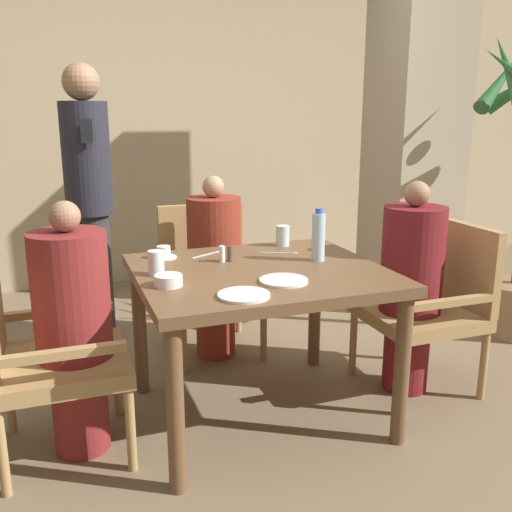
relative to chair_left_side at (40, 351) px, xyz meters
name	(u,v)px	position (x,y,z in m)	size (l,w,h in m)	color
ground_plane	(259,414)	(0.99, 0.00, -0.49)	(16.00, 16.00, 0.00)	#7A664C
wall_back	(155,119)	(0.99, 2.58, 0.91)	(8.00, 0.06, 2.80)	tan
pillar_stone	(415,127)	(2.68, 1.27, 0.86)	(0.57, 0.57, 2.70)	tan
dining_table	(260,289)	(0.99, 0.00, 0.17)	(1.13, 1.00, 0.75)	brown
chair_left_side	(40,351)	(0.00, 0.00, 0.00)	(0.55, 0.55, 0.89)	#A88451
diner_in_left_chair	(74,327)	(0.14, 0.00, 0.09)	(0.32, 0.32, 1.11)	maroon
chair_far_side	(209,272)	(0.99, 0.92, 0.00)	(0.55, 0.55, 0.89)	#A88451
diner_in_far_chair	(215,266)	(0.99, 0.78, 0.08)	(0.32, 0.32, 1.11)	maroon
chair_right_side	(432,300)	(1.97, 0.00, 0.00)	(0.55, 0.55, 0.89)	#A88451
diner_in_right_chair	(411,286)	(1.83, 0.00, 0.09)	(0.32, 0.32, 1.13)	maroon
standing_host	(89,195)	(0.33, 1.37, 0.46)	(0.30, 0.33, 1.75)	#2D2D33
plate_main_left	(244,295)	(0.78, -0.36, 0.27)	(0.21, 0.21, 0.01)	white
plate_main_right	(284,281)	(1.01, -0.23, 0.27)	(0.21, 0.21, 0.01)	white
teacup_with_saucer	(164,253)	(0.60, 0.35, 0.29)	(0.13, 0.13, 0.06)	white
bowl_small	(168,280)	(0.53, -0.12, 0.29)	(0.12, 0.12, 0.05)	white
water_bottle	(318,236)	(1.31, 0.05, 0.39)	(0.07, 0.07, 0.26)	silver
glass_tall_near	(283,236)	(1.27, 0.40, 0.32)	(0.07, 0.07, 0.11)	silver
glass_tall_mid	(156,263)	(0.52, 0.06, 0.32)	(0.07, 0.07, 0.11)	silver
salt_shaker	(222,254)	(0.86, 0.18, 0.30)	(0.03, 0.03, 0.08)	white
pepper_shaker	(230,254)	(0.90, 0.18, 0.30)	(0.03, 0.03, 0.08)	#4C3D2D
fork_beside_plate	(282,253)	(1.20, 0.24, 0.27)	(0.19, 0.10, 0.00)	silver
knife_beside_plate	(209,254)	(0.84, 0.35, 0.27)	(0.19, 0.11, 0.00)	silver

